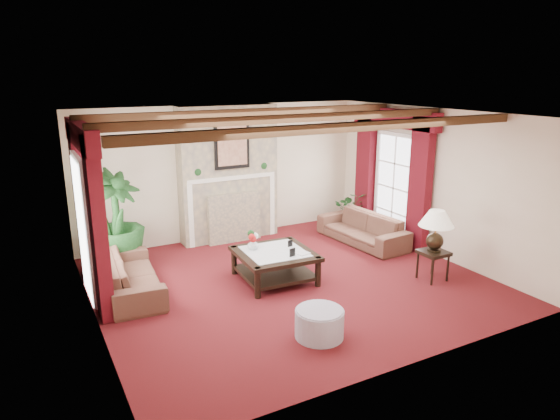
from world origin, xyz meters
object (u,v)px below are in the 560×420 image
side_table (433,265)px  ottoman (319,324)px  sofa_left (131,269)px  coffee_table (275,266)px  potted_palm (117,240)px  sofa_right (363,224)px

side_table → ottoman: (-2.64, -0.69, -0.06)m
ottoman → sofa_left: bearing=125.7°
sofa_left → side_table: bearing=-107.8°
sofa_left → coffee_table: 2.27m
potted_palm → side_table: size_ratio=3.93×
potted_palm → side_table: 5.38m
potted_palm → ottoman: (1.81, -3.71, -0.30)m
sofa_right → coffee_table: (-2.41, -0.83, -0.14)m
coffee_table → sofa_left: bearing=167.0°
coffee_table → side_table: size_ratio=2.40×
sofa_right → coffee_table: 2.56m
sofa_right → coffee_table: sofa_right is taller
coffee_table → ottoman: (-0.35, -1.90, -0.06)m
sofa_left → ottoman: bearing=-139.6°
potted_palm → ottoman: potted_palm is taller
potted_palm → ottoman: 4.14m
sofa_left → sofa_right: (4.58, 0.20, 0.01)m
side_table → sofa_left: bearing=157.5°
sofa_left → ottoman: (1.82, -2.54, -0.20)m
coffee_table → ottoman: size_ratio=1.88×
potted_palm → sofa_right: bearing=-12.1°
potted_palm → sofa_left: bearing=-90.8°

